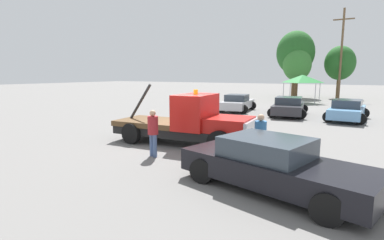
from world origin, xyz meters
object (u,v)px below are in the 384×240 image
Objects in this scene: foreground_car at (273,165)px; parked_car_skyblue at (347,110)px; person_at_hood at (153,130)px; parked_car_charcoal at (289,106)px; utility_pole at (341,52)px; tow_truck at (190,123)px; person_near_truck at (260,136)px; canopy_tent_green at (303,79)px; tree_center at (295,53)px; parked_car_silver at (237,103)px; tree_left at (340,63)px; tree_right at (297,65)px.

foreground_car is 1.11× the size of parked_car_skyblue.
parked_car_charcoal is (1.74, 13.39, -0.32)m from person_at_hood.
utility_pole is at bearing 105.92° from foreground_car.
tow_truck reaches higher than person_near_truck.
canopy_tent_green is at bearing 112.98° from foreground_car.
canopy_tent_green reaches higher than parked_car_charcoal.
person_near_truck is 0.36× the size of parked_car_skyblue.
foreground_car is at bearing 178.88° from parked_car_skyblue.
tree_center is (-1.61, 30.97, 4.52)m from person_at_hood.
person_near_truck is at bearing -26.91° from tow_truck.
person_near_truck is 0.34× the size of parked_car_charcoal.
tree_center reaches higher than foreground_car.
tree_left is at bearing -24.01° from parked_car_silver.
parked_car_charcoal is (1.59, 11.10, -0.26)m from tow_truck.
tow_truck is 1.30× the size of parked_car_skyblue.
foreground_car is 13.96m from parked_car_skyblue.
person_near_truck reaches higher than parked_car_charcoal.
canopy_tent_green reaches higher than foreground_car.
canopy_tent_green is at bearing -72.26° from tree_center.
tow_truck is at bearing -174.41° from parked_car_silver.
person_at_hood is 31.33m from tree_center.
canopy_tent_green is at bearing 83.92° from tow_truck.
person_near_truck is at bearing 123.56° from person_at_hood.
tree_center is at bearing 88.92° from tow_truck.
tree_left is 0.61× the size of utility_pole.
tree_center is at bearing 2.93° from parked_car_charcoal.
foreground_car is 16.36m from parked_car_silver.
foreground_car is 1.70× the size of canopy_tent_green.
person_at_hood is 13.50m from parked_car_charcoal.
utility_pole is (-0.06, 29.57, 4.41)m from person_near_truck.
tree_left is at bearing 106.17° from foreground_car.
parked_car_charcoal is 1.06× the size of parked_car_skyblue.
person_at_hood reaches higher than parked_car_skyblue.
tow_truck is 5.45m from foreground_car.
tow_truck is 29.09m from tree_center.
canopy_tent_green is (0.71, 23.72, 1.47)m from person_at_hood.
tree_left reaches higher than parked_car_charcoal.
parked_car_skyblue is 0.79× the size of tree_right.
parked_car_charcoal is at bearing 100.70° from person_near_truck.
tow_truck is at bearing 163.99° from parked_car_charcoal.
tow_truck reaches higher than parked_car_silver.
tree_center is at bearing 24.13° from parked_car_skyblue.
utility_pole is at bearing -13.99° from parked_car_charcoal.
person_near_truck is 31.49m from tree_left.
parked_car_skyblue is 18.17m from tree_right.
tree_center is (-6.15, 31.90, 4.84)m from foreground_car.
foreground_car is 2.03m from person_near_truck.
tow_truck is 0.98× the size of tree_left.
tree_left is (-1.17, 33.11, 3.54)m from foreground_car.
person_near_truck is at bearing -80.71° from tree_right.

